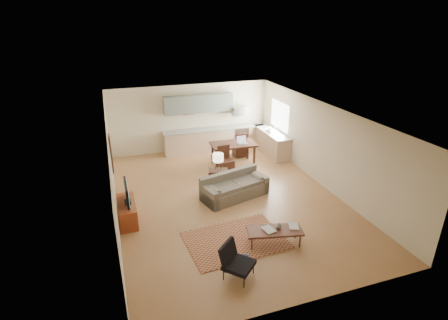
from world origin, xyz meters
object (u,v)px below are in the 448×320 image
object	(u,v)px
dining_table	(233,154)
sofa	(235,186)
armchair	(239,262)
console_table	(218,180)
tv_credenza	(127,212)
coffee_table	(274,237)

from	to	relation	value
dining_table	sofa	bearing A→B (deg)	-106.31
armchair	console_table	distance (m)	4.08
armchair	tv_credenza	size ratio (longest dim) A/B	0.63
sofa	coffee_table	distance (m)	2.56
sofa	tv_credenza	bearing A→B (deg)	170.70
sofa	console_table	size ratio (longest dim) A/B	3.07
tv_credenza	armchair	bearing A→B (deg)	-55.63
armchair	coffee_table	bearing A→B (deg)	-9.56
armchair	dining_table	bearing A→B (deg)	28.27
console_table	dining_table	distance (m)	2.16
armchair	dining_table	xyz separation A→B (m)	(1.99, 5.80, 0.03)
dining_table	tv_credenza	bearing A→B (deg)	-143.29
coffee_table	console_table	world-z (taller)	console_table
coffee_table	tv_credenza	distance (m)	4.01
sofa	console_table	world-z (taller)	sofa
sofa	tv_credenza	size ratio (longest dim) A/B	1.75
coffee_table	armchair	size ratio (longest dim) A/B	1.76
sofa	console_table	bearing A→B (deg)	103.06
armchair	tv_credenza	xyz separation A→B (m)	(-2.08, 3.05, -0.10)
tv_credenza	dining_table	xyz separation A→B (m)	(4.08, 2.76, 0.13)
sofa	armchair	xyz separation A→B (m)	(-1.16, -3.37, 0.01)
armchair	console_table	xyz separation A→B (m)	(0.82, 3.99, -0.03)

